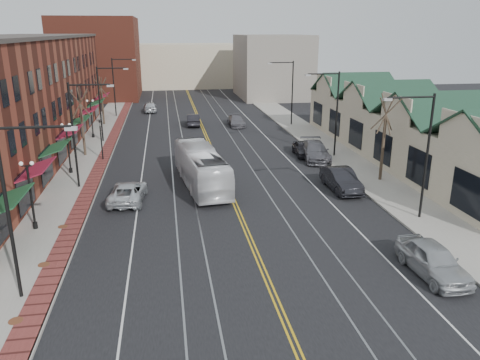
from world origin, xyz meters
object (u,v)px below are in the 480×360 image
object	(u,v)px
transit_bus	(201,168)
parked_car_c	(315,151)
parked_car_a	(433,260)
parked_car_b	(341,180)
parked_car_d	(303,149)
parked_suv	(128,192)

from	to	relation	value
transit_bus	parked_car_c	bearing A→B (deg)	-157.96
transit_bus	parked_car_a	world-z (taller)	transit_bus
parked_car_c	transit_bus	bearing A→B (deg)	-143.79
parked_car_b	parked_car_a	bearing A→B (deg)	-91.67
parked_car_a	parked_car_c	world-z (taller)	parked_car_c
parked_car_b	parked_car_d	bearing A→B (deg)	88.64
transit_bus	parked_car_d	world-z (taller)	transit_bus
parked_suv	parked_car_b	xyz separation A→B (m)	(16.00, -0.05, 0.14)
transit_bus	parked_car_c	world-z (taller)	transit_bus
parked_car_a	parked_car_c	size ratio (longest dim) A/B	0.84
parked_car_a	parked_car_d	world-z (taller)	parked_car_a
parked_suv	parked_car_c	xyz separation A→B (m)	(16.80, 8.87, 0.14)
parked_car_a	parked_suv	bearing A→B (deg)	137.88
transit_bus	parked_car_b	distance (m)	10.87
parked_car_b	parked_car_d	world-z (taller)	parked_car_b
parked_suv	parked_car_d	xyz separation A→B (m)	(16.11, 10.49, 0.00)
parked_car_a	parked_car_c	xyz separation A→B (m)	(1.01, 22.18, 0.02)
parked_car_b	parked_car_d	size ratio (longest dim) A/B	1.23
parked_suv	parked_car_d	world-z (taller)	parked_car_d
parked_car_b	parked_car_c	distance (m)	8.96
parked_car_b	parked_car_d	distance (m)	10.55
parked_car_c	parked_car_d	world-z (taller)	parked_car_c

